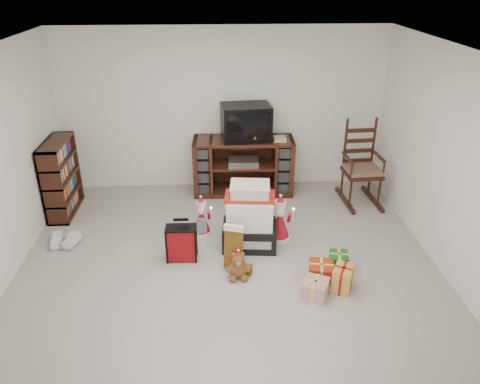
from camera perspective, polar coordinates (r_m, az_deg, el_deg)
name	(u,v)px	position (r m, az deg, el deg)	size (l,w,h in m)	color
room	(228,175)	(4.95, -1.52, 2.03)	(5.01, 5.01, 2.51)	#A6A098
tv_stand	(243,166)	(7.30, 0.41, 3.22)	(1.55, 0.60, 0.88)	#442113
bookshelf	(61,179)	(7.12, -20.95, 1.52)	(0.30, 0.89, 1.08)	#35180E
rocking_chair	(360,173)	(7.27, 14.47, 2.27)	(0.57, 0.89, 1.30)	#35180E
gift_pile	(250,220)	(5.88, 1.18, -3.43)	(0.72, 0.55, 0.85)	black
red_suitcase	(182,243)	(5.72, -7.13, -6.22)	(0.35, 0.19, 0.53)	maroon
stocking	(234,248)	(5.46, -0.79, -6.86)	(0.28, 0.12, 0.59)	#0B6716
teddy_bear	(238,266)	(5.42, -0.21, -9.06)	(0.22, 0.19, 0.33)	brown
santa_figurine	(280,222)	(6.12, 4.86, -3.68)	(0.31, 0.29, 0.63)	#AB1220
mrs_claus_figurine	(202,219)	(6.25, -4.70, -3.33)	(0.27, 0.25, 0.55)	#AB1220
sneaker_pair	(64,242)	(6.45, -20.63, -5.72)	(0.37, 0.32, 0.10)	silver
gift_cluster	(332,275)	(5.43, 11.20, -9.85)	(0.54, 0.83, 0.25)	#B22314
crt_television	(246,122)	(7.07, 0.74, 8.50)	(0.76, 0.58, 0.53)	black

